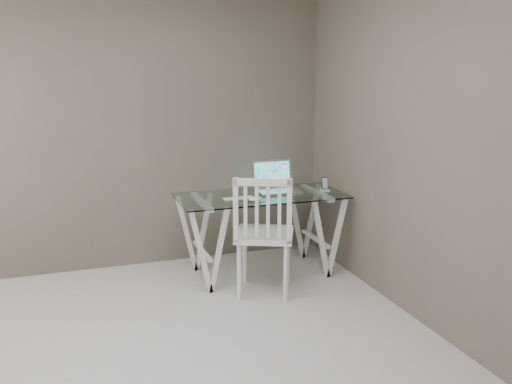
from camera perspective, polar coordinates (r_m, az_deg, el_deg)
room at (r=3.13m, az=-11.74°, el=9.01°), size 4.50×4.52×2.71m
desk at (r=5.21m, az=0.49°, el=-4.19°), size 1.50×0.70×0.75m
chair at (r=4.68m, az=0.78°, el=-3.84°), size 0.62×0.62×1.03m
laptop at (r=5.29m, az=1.94°, el=0.85°), size 0.39×0.32×0.27m
keyboard at (r=4.97m, az=-1.77°, el=-0.66°), size 0.29×0.12×0.01m
mouse at (r=4.89m, az=-0.07°, el=-0.71°), size 0.12×0.07×0.04m
phone_dock at (r=5.31m, az=6.91°, el=0.48°), size 0.07×0.07×0.13m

